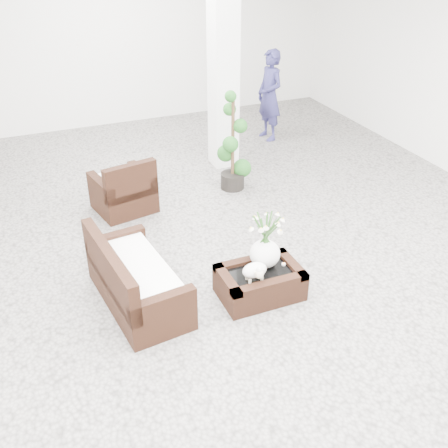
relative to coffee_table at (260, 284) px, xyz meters
name	(u,v)px	position (x,y,z in m)	size (l,w,h in m)	color
ground	(221,264)	(-0.17, 0.74, -0.16)	(11.00, 11.00, 0.00)	gray
column	(223,59)	(1.03, 3.54, 1.59)	(0.40, 0.40, 3.50)	white
coffee_table	(260,284)	(0.00, 0.00, 0.00)	(0.90, 0.60, 0.31)	black
sheep_figurine	(255,272)	(-0.12, -0.10, 0.26)	(0.28, 0.23, 0.21)	white
planter_narcissus	(266,235)	(0.10, 0.10, 0.56)	(0.44, 0.44, 0.80)	white
tealight	(284,264)	(0.30, 0.02, 0.17)	(0.04, 0.04, 0.03)	white
armchair	(122,184)	(-0.92, 2.56, 0.25)	(0.76, 0.73, 0.81)	black
loveseat	(137,273)	(-1.27, 0.41, 0.23)	(1.46, 0.70, 0.78)	black
topiary	(233,142)	(0.80, 2.60, 0.61)	(0.41, 0.41, 1.52)	#1B4D19
shopper	(270,95)	(2.27, 4.29, 0.67)	(0.60, 0.40, 1.65)	navy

